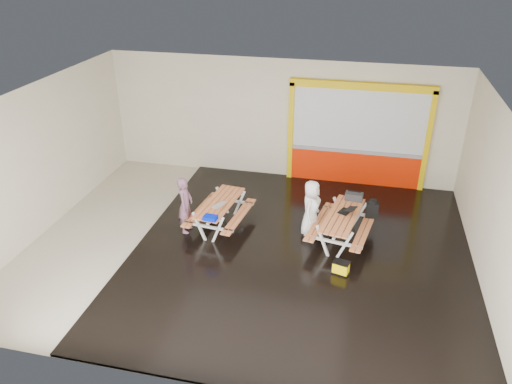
% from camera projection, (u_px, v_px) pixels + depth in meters
% --- Properties ---
extents(room, '(10.02, 8.02, 3.52)m').
position_uv_depth(room, '(247.00, 180.00, 10.57)').
color(room, beige).
rests_on(room, ground).
extents(deck, '(7.50, 7.98, 0.05)m').
position_uv_depth(deck, '(301.00, 254.00, 11.12)').
color(deck, black).
rests_on(deck, room).
extents(kiosk, '(3.88, 0.16, 3.00)m').
position_uv_depth(kiosk, '(357.00, 137.00, 13.68)').
color(kiosk, red).
rests_on(kiosk, room).
extents(picnic_table_left, '(1.42, 1.94, 0.73)m').
position_uv_depth(picnic_table_left, '(220.00, 208.00, 11.89)').
color(picnic_table_left, '#D87841').
rests_on(picnic_table_left, deck).
extents(picnic_table_right, '(1.58, 2.08, 0.75)m').
position_uv_depth(picnic_table_right, '(342.00, 221.00, 11.31)').
color(picnic_table_right, '#D87841').
rests_on(picnic_table_right, deck).
extents(person_left, '(0.37, 0.53, 1.41)m').
position_uv_depth(person_left, '(185.00, 205.00, 11.62)').
color(person_left, '#734B60').
rests_on(person_left, deck).
extents(person_right, '(0.54, 0.73, 1.37)m').
position_uv_depth(person_right, '(311.00, 208.00, 11.44)').
color(person_right, white).
rests_on(person_right, deck).
extents(laptop_left, '(0.37, 0.36, 0.13)m').
position_uv_depth(laptop_left, '(219.00, 205.00, 11.59)').
color(laptop_left, silver).
rests_on(laptop_left, picnic_table_left).
extents(laptop_right, '(0.46, 0.44, 0.15)m').
position_uv_depth(laptop_right, '(347.00, 211.00, 11.29)').
color(laptop_right, black).
rests_on(laptop_right, picnic_table_right).
extents(blue_pouch, '(0.32, 0.24, 0.09)m').
position_uv_depth(blue_pouch, '(210.00, 218.00, 11.06)').
color(blue_pouch, '#0017D4').
rests_on(blue_pouch, picnic_table_left).
extents(toolbox, '(0.44, 0.25, 0.24)m').
position_uv_depth(toolbox, '(354.00, 196.00, 11.81)').
color(toolbox, black).
rests_on(toolbox, picnic_table_right).
extents(backpack, '(0.29, 0.19, 0.48)m').
position_uv_depth(backpack, '(372.00, 209.00, 11.60)').
color(backpack, black).
rests_on(backpack, picnic_table_right).
extents(dark_case, '(0.39, 0.33, 0.12)m').
position_uv_depth(dark_case, '(324.00, 234.00, 11.70)').
color(dark_case, black).
rests_on(dark_case, deck).
extents(fluke_bag, '(0.39, 0.30, 0.29)m').
position_uv_depth(fluke_bag, '(341.00, 268.00, 10.36)').
color(fluke_bag, black).
rests_on(fluke_bag, deck).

